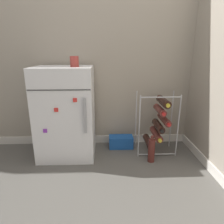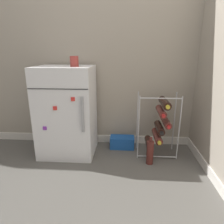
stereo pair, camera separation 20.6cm
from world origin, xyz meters
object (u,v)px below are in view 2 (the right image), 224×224
Objects in this scene: fridge_top_cup at (74,61)px; loose_bottle_floor at (150,152)px; wine_rack at (160,123)px; mini_fridge at (67,111)px; soda_box at (122,142)px.

fridge_top_cup reaches higher than loose_bottle_floor.
mini_fridge is at bearing -178.93° from wine_rack.
wine_rack is at bearing -16.50° from soda_box.
wine_rack is 2.42× the size of soda_box.
fridge_top_cup is at bearing 170.40° from loose_bottle_floor.
wine_rack is at bearing 5.81° from fridge_top_cup.
loose_bottle_floor is at bearing -9.60° from fridge_top_cup.
soda_box is 1.04m from fridge_top_cup.
soda_box is at bearing 12.91° from mini_fridge.
mini_fridge is 1.41× the size of wine_rack.
loose_bottle_floor is (0.73, -0.12, -0.85)m from fridge_top_cup.
soda_box is at bearing 163.50° from wine_rack.
wine_rack is 0.33m from loose_bottle_floor.
mini_fridge is 3.41× the size of soda_box.
loose_bottle_floor is at bearing -117.57° from wine_rack.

